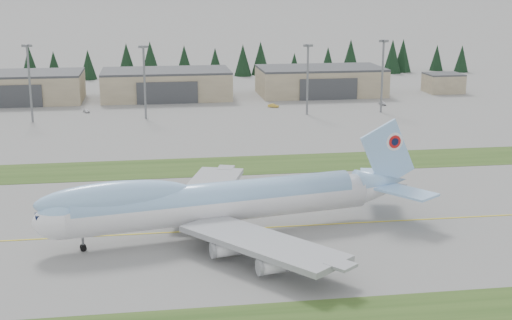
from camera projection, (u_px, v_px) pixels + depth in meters
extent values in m
plane|color=slate|center=(273.00, 227.00, 129.88)|extent=(7000.00, 7000.00, 0.00)
cube|color=#2B491A|center=(241.00, 166.00, 173.01)|extent=(400.00, 18.00, 0.08)
cube|color=yellow|center=(273.00, 227.00, 129.88)|extent=(400.00, 0.40, 0.02)
cylinder|color=white|center=(221.00, 204.00, 124.95)|extent=(54.05, 15.96, 6.25)
cylinder|color=#96C6F6|center=(216.00, 199.00, 124.37)|extent=(50.18, 14.78, 5.77)
ellipsoid|color=white|center=(63.00, 221.00, 116.41)|extent=(10.97, 7.96, 6.25)
ellipsoid|color=#96C6F6|center=(63.00, 214.00, 116.13)|extent=(9.19, 6.73, 5.29)
ellipsoid|color=#96C6F6|center=(116.00, 198.00, 118.43)|extent=(27.04, 10.05, 5.77)
cube|color=#0C1433|center=(41.00, 216.00, 115.04)|extent=(2.48, 2.83, 1.25)
cone|color=white|center=(382.00, 188.00, 135.02)|extent=(12.45, 8.12, 6.12)
cone|color=#96C6F6|center=(382.00, 182.00, 134.73)|extent=(11.41, 7.41, 5.57)
cube|color=#96C6F6|center=(388.00, 154.00, 133.72)|extent=(11.55, 2.69, 13.26)
cylinder|color=white|center=(393.00, 141.00, 133.87)|extent=(3.44, 0.82, 3.46)
cylinder|color=red|center=(392.00, 141.00, 133.96)|extent=(2.49, 0.64, 2.50)
cylinder|color=#0C1433|center=(392.00, 141.00, 134.04)|extent=(1.45, 0.45, 1.44)
cube|color=#96C6F6|center=(376.00, 176.00, 140.77)|extent=(8.23, 11.68, 0.44)
cube|color=#96C6F6|center=(407.00, 192.00, 130.21)|extent=(10.83, 11.95, 0.44)
cube|color=#94969B|center=(208.00, 188.00, 140.51)|extent=(17.37, 30.24, 0.96)
cube|color=#94969B|center=(262.00, 243.00, 111.47)|extent=(25.09, 28.24, 0.96)
cylinder|color=white|center=(191.00, 205.00, 136.04)|extent=(5.35, 3.27, 2.40)
cylinder|color=white|center=(203.00, 190.00, 145.72)|extent=(5.35, 3.27, 2.40)
cylinder|color=white|center=(228.00, 249.00, 114.03)|extent=(5.35, 3.27, 2.40)
cylinder|color=white|center=(275.00, 265.00, 107.34)|extent=(5.35, 3.27, 2.40)
cylinder|color=slate|center=(83.00, 244.00, 118.42)|extent=(0.49, 0.49, 2.31)
cylinder|color=slate|center=(209.00, 223.00, 128.20)|extent=(0.63, 0.63, 2.50)
cylinder|color=slate|center=(218.00, 234.00, 122.92)|extent=(0.63, 0.63, 2.50)
cylinder|color=slate|center=(235.00, 220.00, 129.72)|extent=(0.63, 0.63, 2.50)
cylinder|color=slate|center=(245.00, 231.00, 124.44)|extent=(0.63, 0.63, 2.50)
cylinder|color=black|center=(83.00, 248.00, 118.22)|extent=(1.10, 0.52, 1.06)
cylinder|color=black|center=(83.00, 247.00, 118.92)|extent=(1.10, 0.52, 1.06)
cylinder|color=black|center=(209.00, 227.00, 128.37)|extent=(1.22, 0.68, 1.15)
cylinder|color=black|center=(218.00, 237.00, 123.08)|extent=(1.22, 0.68, 1.15)
cylinder|color=black|center=(235.00, 224.00, 129.89)|extent=(1.22, 0.68, 1.15)
cylinder|color=black|center=(245.00, 234.00, 124.61)|extent=(1.22, 0.68, 1.15)
cube|color=gray|center=(16.00, 88.00, 262.26)|extent=(48.00, 26.00, 10.00)
cube|color=#383A3D|center=(15.00, 74.00, 260.93)|extent=(48.00, 26.00, 0.80)
cube|color=#383A3D|center=(10.00, 97.00, 249.76)|extent=(22.08, 0.60, 8.00)
cube|color=gray|center=(166.00, 85.00, 270.24)|extent=(48.00, 26.00, 10.00)
cube|color=#383A3D|center=(166.00, 71.00, 268.91)|extent=(48.00, 26.00, 0.80)
cube|color=#383A3D|center=(167.00, 93.00, 257.73)|extent=(22.08, 0.60, 8.00)
cube|color=gray|center=(320.00, 82.00, 278.94)|extent=(48.00, 26.00, 10.00)
cube|color=#383A3D|center=(321.00, 68.00, 277.61)|extent=(48.00, 26.00, 0.80)
cube|color=#383A3D|center=(329.00, 89.00, 266.44)|extent=(22.08, 0.60, 8.00)
cube|color=gray|center=(443.00, 84.00, 284.64)|extent=(14.00, 12.00, 7.00)
cube|color=#383A3D|center=(444.00, 74.00, 283.71)|extent=(14.00, 12.00, 0.60)
cylinder|color=slate|center=(30.00, 85.00, 222.92)|extent=(0.70, 0.70, 23.65)
cube|color=slate|center=(27.00, 46.00, 219.91)|extent=(3.20, 3.20, 0.80)
cylinder|color=slate|center=(145.00, 84.00, 228.73)|extent=(0.70, 0.70, 22.77)
cube|color=slate|center=(143.00, 47.00, 225.83)|extent=(3.20, 3.20, 0.80)
cylinder|color=slate|center=(307.00, 81.00, 235.75)|extent=(0.70, 0.70, 22.52)
cube|color=slate|center=(308.00, 46.00, 232.89)|extent=(3.20, 3.20, 0.80)
cylinder|color=slate|center=(382.00, 78.00, 239.50)|extent=(0.70, 0.70, 23.66)
cube|color=slate|center=(384.00, 41.00, 236.49)|extent=(3.20, 3.20, 0.80)
imported|color=silver|center=(86.00, 112.00, 242.05)|extent=(2.67, 3.70, 1.17)
imported|color=gold|center=(273.00, 107.00, 251.75)|extent=(4.03, 3.10, 1.27)
imported|color=#BCBDC1|center=(382.00, 105.00, 256.71)|extent=(1.90, 4.41, 1.26)
cone|color=black|center=(30.00, 63.00, 320.51)|extent=(8.36, 8.36, 14.92)
cone|color=black|center=(54.00, 65.00, 323.67)|extent=(7.01, 7.01, 12.52)
cone|color=black|center=(88.00, 65.00, 320.78)|extent=(7.47, 7.47, 13.33)
cone|color=black|center=(127.00, 60.00, 328.09)|extent=(8.77, 8.77, 15.66)
cone|color=black|center=(150.00, 59.00, 326.76)|extent=(9.29, 9.29, 16.60)
cone|color=black|center=(184.00, 60.00, 333.82)|extent=(7.96, 7.96, 14.22)
cone|color=black|center=(215.00, 62.00, 332.69)|extent=(7.32, 7.32, 13.08)
cone|color=black|center=(243.00, 60.00, 332.49)|extent=(8.26, 8.26, 14.75)
cone|color=black|center=(261.00, 58.00, 336.12)|extent=(8.83, 8.83, 15.77)
cone|color=black|center=(294.00, 64.00, 338.12)|extent=(5.77, 5.77, 10.31)
cone|color=black|center=(328.00, 61.00, 338.20)|extent=(7.27, 7.27, 12.98)
cone|color=black|center=(351.00, 57.00, 337.92)|extent=(9.31, 9.31, 16.63)
cone|color=black|center=(392.00, 56.00, 342.42)|extent=(9.07, 9.07, 16.20)
cone|color=black|center=(403.00, 55.00, 347.09)|extent=(8.98, 8.98, 16.03)
cone|color=black|center=(437.00, 58.00, 352.74)|extent=(7.12, 7.12, 12.72)
cone|color=black|center=(462.00, 58.00, 347.30)|extent=(7.32, 7.32, 13.07)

